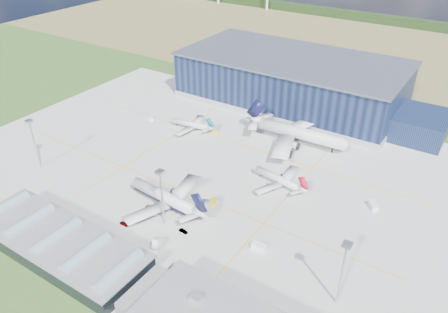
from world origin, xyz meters
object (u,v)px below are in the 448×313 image
Objects in this scene: light_mast_east at (344,264)px; gse_tug_a at (213,202)px; gse_van_a at (233,297)px; car_a at (124,224)px; light_mast_center at (161,189)px; light_mast_west at (33,136)px; gse_van_c at (259,247)px; gse_cart_b at (151,119)px; hangar at (296,83)px; airstair at (158,245)px; car_b at (183,231)px; gse_van_b at (373,206)px; airliner_red at (278,175)px; gse_tug_c at (214,132)px; airliner_regional at (190,122)px; airliner_navy at (164,191)px; airliner_widebody at (300,127)px.

gse_tug_a is (-57.15, 19.67, -14.67)m from light_mast_east.
car_a is at bearing 76.20° from gse_van_a.
light_mast_center is 4.11× the size of gse_van_a.
gse_van_c is at bearing 3.83° from light_mast_west.
light_mast_center is at bearing 62.44° from gse_van_a.
light_mast_west is at bearing -151.36° from gse_cart_b.
hangar is 6.30× the size of light_mast_center.
car_b is at bearing 61.15° from airstair.
gse_van_b is 93.26m from car_a.
light_mast_center is 51.37m from airliner_red.
light_mast_east is at bearing -7.04° from airstair.
gse_van_c is (59.53, -60.90, 0.61)m from gse_tug_c.
gse_van_a is (109.15, -15.87, -14.21)m from light_mast_west.
car_b is at bearing 0.67° from light_mast_center.
airliner_regional is (-59.68, 20.28, -0.31)m from airliner_red.
hangar is at bearing 17.61° from gse_van_c.
gse_van_a is 1.10× the size of gse_van_c.
gse_cart_b is (-53.34, 52.92, -5.80)m from airliner_navy.
hangar is at bearing -85.16° from airliner_navy.
gse_tug_a is at bearing 69.14° from airliner_red.
gse_cart_b is at bearing -130.04° from hangar.
light_mast_center is at bearing 133.47° from airliner_navy.
light_mast_east is 33.78m from gse_van_c.
airliner_widebody is at bearing -1.70° from car_b.
hangar is 41.29× the size of car_a.
airliner_regional is 23.91m from gse_cart_b.
light_mast_center is 73.68m from gse_tug_c.
light_mast_center is 82.84m from airliner_widebody.
airliner_regional reaches higher than gse_tug_c.
gse_tug_c is (-63.51, 83.81, -0.61)m from gse_van_a.
gse_tug_a reaches higher than gse_tug_c.
light_mast_west is 111.21m from gse_van_a.
airliner_widebody is 14.62× the size of gse_tug_a.
hangar is 101.11m from gse_van_b.
gse_cart_b is 92.29m from car_b.
light_mast_west is at bearing 164.35° from gse_van_b.
gse_van_a is 1.59× the size of car_a.
gse_van_c is at bearing 134.33° from airliner_regional.
gse_van_b is 1.54× the size of car_b.
light_mast_east is at bearing 0.00° from light_mast_west.
airliner_widebody reaches higher than gse_tug_a.
car_a is (-4.79, -17.11, -5.91)m from airliner_navy.
hangar is 126.17m from car_b.
gse_van_c reaches higher than gse_cart_b.
gse_van_a and gse_van_c have the same top height.
light_mast_center reaches higher than gse_van_a.
hangar is 67.18m from airliner_regional.
airliner_red is 62.86m from gse_van_a.
hangar is at bearing 12.74° from gse_van_a.
airliner_widebody is at bearing 66.66° from airstair.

